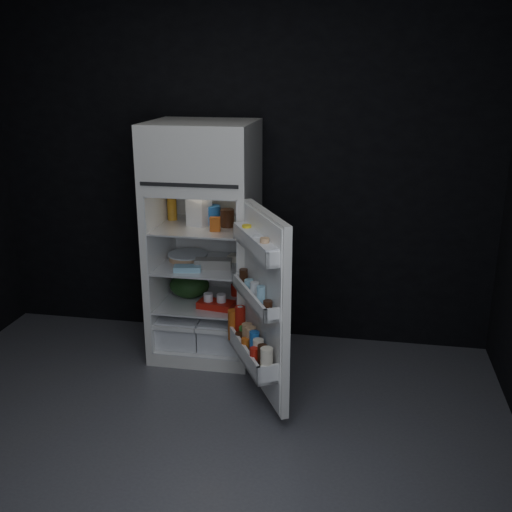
% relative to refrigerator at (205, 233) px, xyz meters
% --- Properties ---
extents(floor, '(4.00, 3.40, 0.00)m').
position_rel_refrigerator_xyz_m(floor, '(0.18, -1.32, -0.96)').
color(floor, '#58585D').
rests_on(floor, ground).
extents(wall_back, '(4.00, 0.00, 2.70)m').
position_rel_refrigerator_xyz_m(wall_back, '(0.18, 0.38, 0.39)').
color(wall_back, black).
rests_on(wall_back, ground).
extents(refrigerator, '(0.76, 0.71, 1.78)m').
position_rel_refrigerator_xyz_m(refrigerator, '(0.00, 0.00, 0.00)').
color(refrigerator, white).
rests_on(refrigerator, ground).
extents(fridge_door, '(0.51, 0.72, 1.22)m').
position_rel_refrigerator_xyz_m(fridge_door, '(0.55, -0.71, -0.28)').
color(fridge_door, white).
rests_on(fridge_door, ground).
extents(milk_jug, '(0.18, 0.18, 0.24)m').
position_rel_refrigerator_xyz_m(milk_jug, '(-0.03, -0.04, 0.19)').
color(milk_jug, white).
rests_on(milk_jug, refrigerator).
extents(mayo_jar, '(0.14, 0.14, 0.14)m').
position_rel_refrigerator_xyz_m(mayo_jar, '(0.06, 0.01, 0.14)').
color(mayo_jar, '#215FB3').
rests_on(mayo_jar, refrigerator).
extents(jam_jar, '(0.12, 0.12, 0.13)m').
position_rel_refrigerator_xyz_m(jam_jar, '(0.19, -0.05, 0.14)').
color(jam_jar, black).
rests_on(jam_jar, refrigerator).
extents(amber_bottle, '(0.08, 0.08, 0.22)m').
position_rel_refrigerator_xyz_m(amber_bottle, '(-0.28, 0.07, 0.18)').
color(amber_bottle, '#B0751C').
rests_on(amber_bottle, refrigerator).
extents(small_carton, '(0.08, 0.07, 0.10)m').
position_rel_refrigerator_xyz_m(small_carton, '(0.13, -0.18, 0.12)').
color(small_carton, '#C05516').
rests_on(small_carton, refrigerator).
extents(egg_carton, '(0.28, 0.14, 0.07)m').
position_rel_refrigerator_xyz_m(egg_carton, '(0.09, -0.13, -0.19)').
color(egg_carton, gray).
rests_on(egg_carton, refrigerator).
extents(pie, '(0.37, 0.37, 0.04)m').
position_rel_refrigerator_xyz_m(pie, '(-0.15, 0.03, -0.21)').
color(pie, tan).
rests_on(pie, refrigerator).
extents(flat_package, '(0.21, 0.13, 0.04)m').
position_rel_refrigerator_xyz_m(flat_package, '(-0.07, -0.23, -0.21)').
color(flat_package, '#8ABFD6').
rests_on(flat_package, refrigerator).
extents(wrapped_pkg, '(0.12, 0.10, 0.05)m').
position_rel_refrigerator_xyz_m(wrapped_pkg, '(0.22, 0.06, -0.20)').
color(wrapped_pkg, '#EEE2C3').
rests_on(wrapped_pkg, refrigerator).
extents(produce_bag, '(0.35, 0.31, 0.20)m').
position_rel_refrigerator_xyz_m(produce_bag, '(-0.14, 0.01, -0.43)').
color(produce_bag, '#193815').
rests_on(produce_bag, refrigerator).
extents(yogurt_tray, '(0.29, 0.18, 0.05)m').
position_rel_refrigerator_xyz_m(yogurt_tray, '(0.12, -0.17, -0.50)').
color(yogurt_tray, '#B51A0F').
rests_on(yogurt_tray, refrigerator).
extents(small_can_red, '(0.09, 0.09, 0.09)m').
position_rel_refrigerator_xyz_m(small_can_red, '(0.20, 0.11, -0.48)').
color(small_can_red, '#B51A0F').
rests_on(small_can_red, refrigerator).
extents(small_can_silver, '(0.08, 0.08, 0.09)m').
position_rel_refrigerator_xyz_m(small_can_silver, '(0.25, 0.13, -0.48)').
color(small_can_silver, silver).
rests_on(small_can_silver, refrigerator).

